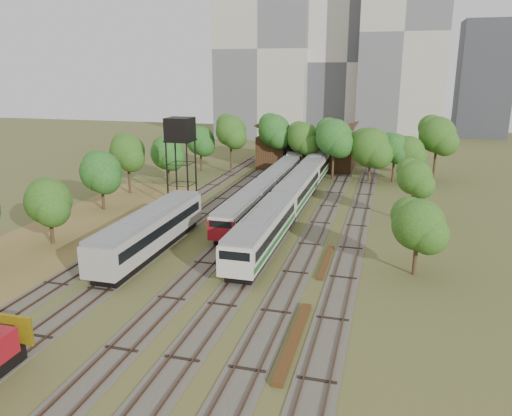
% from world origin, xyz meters
% --- Properties ---
extents(ground, '(240.00, 240.00, 0.00)m').
position_xyz_m(ground, '(0.00, 0.00, 0.00)').
color(ground, '#475123').
rests_on(ground, ground).
extents(dry_grass_patch, '(14.00, 60.00, 0.04)m').
position_xyz_m(dry_grass_patch, '(-18.00, 8.00, 0.02)').
color(dry_grass_patch, brown).
rests_on(dry_grass_patch, ground).
extents(tracks, '(24.60, 80.00, 0.19)m').
position_xyz_m(tracks, '(-0.67, 25.00, 0.04)').
color(tracks, '#4C473D').
rests_on(tracks, ground).
extents(railcar_red_set, '(2.69, 34.58, 3.32)m').
position_xyz_m(railcar_red_set, '(-2.00, 31.64, 1.75)').
color(railcar_red_set, black).
rests_on(railcar_red_set, ground).
extents(railcar_green_set, '(3.00, 52.08, 3.71)m').
position_xyz_m(railcar_green_set, '(2.00, 32.19, 1.96)').
color(railcar_green_set, black).
rests_on(railcar_green_set, ground).
extents(railcar_rear, '(2.84, 16.08, 3.51)m').
position_xyz_m(railcar_rear, '(-2.00, 58.89, 1.86)').
color(railcar_rear, black).
rests_on(railcar_rear, ground).
extents(old_grey_coach, '(3.11, 18.00, 3.85)m').
position_xyz_m(old_grey_coach, '(-8.00, 11.88, 2.10)').
color(old_grey_coach, black).
rests_on(old_grey_coach, ground).
extents(water_tower, '(3.14, 3.14, 10.88)m').
position_xyz_m(water_tower, '(-11.96, 28.49, 9.17)').
color(water_tower, black).
rests_on(water_tower, ground).
extents(rail_pile_near, '(0.65, 9.71, 0.32)m').
position_xyz_m(rail_pile_near, '(8.00, -0.41, 0.16)').
color(rail_pile_near, '#523317').
rests_on(rail_pile_near, ground).
extents(rail_pile_far, '(0.49, 7.81, 0.25)m').
position_xyz_m(rail_pile_far, '(8.20, 13.34, 0.13)').
color(rail_pile_far, '#523317').
rests_on(rail_pile_far, ground).
extents(maintenance_shed, '(16.45, 11.55, 7.58)m').
position_xyz_m(maintenance_shed, '(-1.00, 57.98, 2.91)').
color(maintenance_shed, '#372214').
rests_on(maintenance_shed, ground).
extents(tree_band_left, '(7.54, 55.16, 8.15)m').
position_xyz_m(tree_band_left, '(-19.90, 18.86, 4.97)').
color(tree_band_left, '#382616').
rests_on(tree_band_left, ground).
extents(tree_band_far, '(42.43, 10.21, 9.74)m').
position_xyz_m(tree_band_far, '(2.62, 49.88, 6.09)').
color(tree_band_far, '#382616').
rests_on(tree_band_far, ground).
extents(tree_band_right, '(4.73, 40.64, 7.04)m').
position_xyz_m(tree_band_right, '(15.63, 32.25, 4.66)').
color(tree_band_right, '#382616').
rests_on(tree_band_right, ground).
extents(tower_left, '(22.00, 16.00, 42.00)m').
position_xyz_m(tower_left, '(-18.00, 95.00, 21.00)').
color(tower_left, '#B9B5A2').
rests_on(tower_left, ground).
extents(tower_centre, '(20.00, 18.00, 36.00)m').
position_xyz_m(tower_centre, '(2.00, 100.00, 18.00)').
color(tower_centre, beige).
rests_on(tower_centre, ground).
extents(tower_right, '(18.00, 16.00, 48.00)m').
position_xyz_m(tower_right, '(14.00, 92.00, 24.00)').
color(tower_right, '#B9B5A2').
rests_on(tower_right, ground).
extents(tower_far_right, '(12.00, 12.00, 28.00)m').
position_xyz_m(tower_far_right, '(34.00, 110.00, 14.00)').
color(tower_far_right, '#393A40').
rests_on(tower_far_right, ground).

